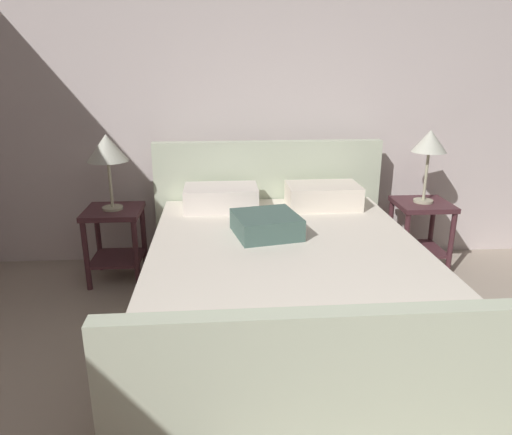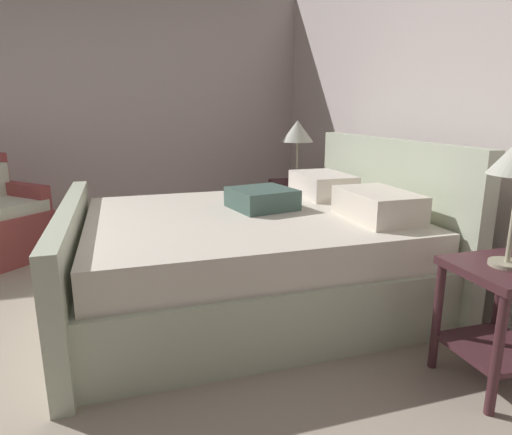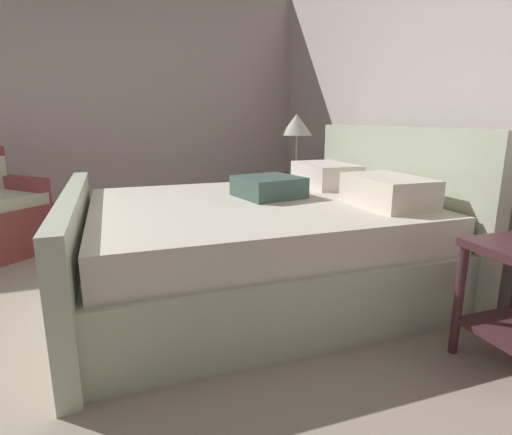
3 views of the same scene
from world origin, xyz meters
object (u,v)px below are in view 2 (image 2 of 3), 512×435
at_px(bed, 252,252).
at_px(table_lamp_left, 297,133).
at_px(nightstand_left, 296,201).
at_px(nightstand_right, 501,306).

height_order(bed, table_lamp_left, table_lamp_left).
bearing_deg(nightstand_left, bed, -33.05).
bearing_deg(table_lamp_left, nightstand_right, 0.68).
distance_m(nightstand_left, table_lamp_left, 0.67).
distance_m(nightstand_right, table_lamp_left, 2.62).
height_order(bed, nightstand_left, bed).
distance_m(bed, nightstand_left, 1.51).
relative_size(nightstand_left, table_lamp_left, 1.02).
bearing_deg(nightstand_right, table_lamp_left, -179.32).
height_order(bed, nightstand_right, bed).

